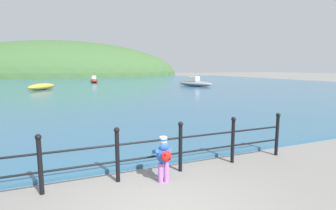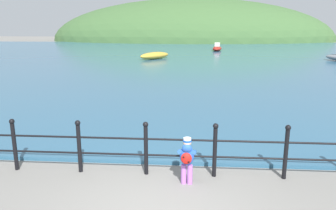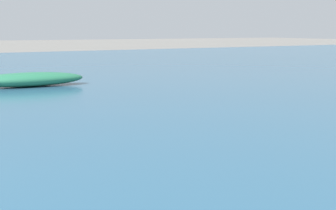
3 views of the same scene
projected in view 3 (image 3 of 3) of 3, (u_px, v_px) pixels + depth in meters
The scene contains 1 object.
boat_green_fishing at pixel (29, 79), 16.99m from camera, with size 1.65×4.68×0.61m.
Camera 3 is at (6.36, 3.47, 2.50)m, focal length 42.00 mm.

